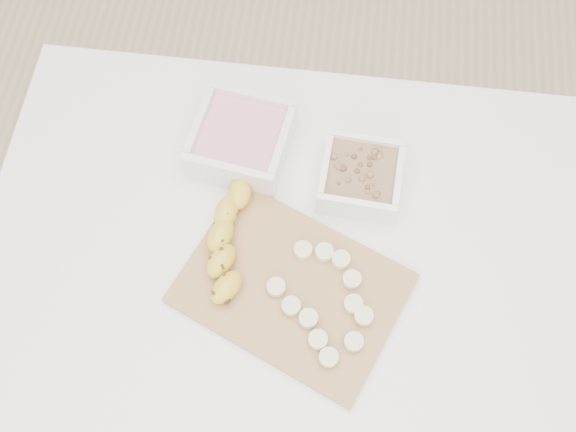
# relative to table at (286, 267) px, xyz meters

# --- Properties ---
(ground) EXTENTS (3.50, 3.50, 0.00)m
(ground) POSITION_rel_table_xyz_m (0.00, 0.00, -0.65)
(ground) COLOR #C6AD89
(ground) RESTS_ON ground
(table) EXTENTS (1.00, 0.70, 0.75)m
(table) POSITION_rel_table_xyz_m (0.00, 0.00, 0.00)
(table) COLOR white
(table) RESTS_ON ground
(bowl_yogurt) EXTENTS (0.18, 0.18, 0.07)m
(bowl_yogurt) POSITION_rel_table_xyz_m (-0.10, 0.17, 0.13)
(bowl_yogurt) COLOR white
(bowl_yogurt) RESTS_ON table
(bowl_granola) EXTENTS (0.14, 0.14, 0.06)m
(bowl_granola) POSITION_rel_table_xyz_m (0.11, 0.13, 0.13)
(bowl_granola) COLOR white
(bowl_granola) RESTS_ON table
(cutting_board) EXTENTS (0.39, 0.34, 0.01)m
(cutting_board) POSITION_rel_table_xyz_m (0.02, -0.07, 0.10)
(cutting_board) COLOR #A87641
(cutting_board) RESTS_ON table
(banana) EXTENTS (0.09, 0.22, 0.04)m
(banana) POSITION_rel_table_xyz_m (-0.09, -0.01, 0.13)
(banana) COLOR gold
(banana) RESTS_ON cutting_board
(banana_slices) EXTENTS (0.17, 0.19, 0.02)m
(banana_slices) POSITION_rel_table_xyz_m (0.07, -0.09, 0.12)
(banana_slices) COLOR beige
(banana_slices) RESTS_ON cutting_board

